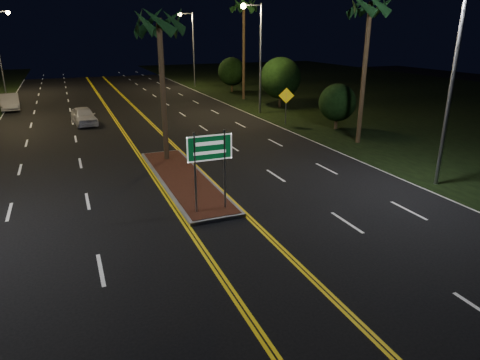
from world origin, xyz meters
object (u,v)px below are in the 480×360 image
highway_sign (210,155)px  car_far (10,101)px  palm_right_far (244,6)px  median_island (183,179)px  streetlight_right_near (449,61)px  palm_median (159,23)px  streetlight_right_far (190,41)px  palm_right_near (370,7)px  streetlight_left_far (1,42)px  streetlight_right_mid (257,46)px  shrub_mid (280,78)px  car_near (84,114)px  shrub_far (232,71)px  shrub_near (337,103)px  warning_sign (286,100)px

highway_sign → car_far: size_ratio=0.64×
palm_right_far → median_island: bearing=-119.1°
streetlight_right_near → palm_median: size_ratio=1.08×
streetlight_right_near → streetlight_right_far: 40.00m
highway_sign → car_far: (-9.50, 29.37, -1.56)m
streetlight_right_near → palm_right_far: size_ratio=0.87×
highway_sign → palm_right_near: size_ratio=0.34×
streetlight_left_far → streetlight_right_near: 47.06m
median_island → streetlight_left_far: (-10.61, 37.00, 5.57)m
streetlight_right_mid → palm_right_near: (1.89, -12.00, 2.56)m
streetlight_right_far → shrub_mid: bearing=-79.3°
shrub_mid → car_near: size_ratio=0.98×
shrub_far → car_far: shrub_far is taller
palm_median → car_far: palm_median is taller
streetlight_right_mid → shrub_far: streetlight_right_mid is taller
streetlight_right_near → streetlight_right_far: (0.00, 40.00, 0.00)m
shrub_mid → streetlight_left_far: bearing=140.9°
median_island → car_far: size_ratio=2.04×
shrub_far → car_near: size_ratio=0.84×
palm_right_far → shrub_near: size_ratio=3.12×
median_island → highway_sign: bearing=-90.0°
streetlight_right_mid → palm_right_far: 9.00m
palm_right_far → warning_sign: palm_right_far is taller
streetlight_left_far → palm_right_far: 27.50m
streetlight_right_near → palm_right_near: palm_right_near is taller
palm_median → shrub_far: palm_median is taller
streetlight_right_far → car_far: 22.90m
palm_median → shrub_far: size_ratio=2.10×
streetlight_right_far → warning_sign: (0.19, -25.19, -3.80)m
warning_sign → palm_right_near: bearing=-51.6°
streetlight_right_far → warning_sign: streetlight_right_far is taller
shrub_far → warning_sign: bearing=-98.9°
streetlight_right_mid → median_island: bearing=-125.3°
streetlight_left_far → shrub_near: 38.67m
palm_right_far → palm_median: bearing=-123.3°
highway_sign → car_near: 20.30m
shrub_near → streetlight_right_mid: bearing=109.8°
streetlight_right_mid → palm_median: (-10.61, -11.50, 1.62)m
streetlight_left_far → streetlight_right_near: bearing=-63.2°
car_far → shrub_mid: bearing=-23.8°
streetlight_left_far → shrub_far: size_ratio=2.27×
shrub_far → car_near: shrub_far is taller
median_island → streetlight_right_far: streetlight_right_far is taller
median_island → palm_right_far: size_ratio=1.00×
streetlight_right_far → streetlight_right_mid: bearing=-90.0°
streetlight_left_far → warning_sign: 34.82m
shrub_near → car_near: (-17.14, 8.70, -1.16)m
palm_right_near → warning_sign: bearing=104.0°
shrub_near → shrub_far: (0.30, 22.00, 0.39)m
highway_sign → warning_sign: 17.70m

